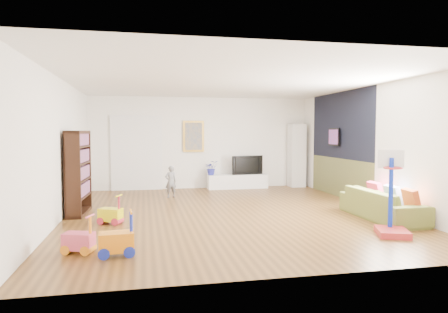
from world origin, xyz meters
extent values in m
cube|color=brown|center=(0.00, 0.00, 0.00)|extent=(6.50, 7.50, 0.00)
cube|color=white|center=(0.00, 0.00, 2.70)|extent=(6.50, 7.50, 0.00)
cube|color=white|center=(0.00, 3.75, 1.35)|extent=(6.50, 0.00, 2.70)
cube|color=silver|center=(0.00, -3.75, 1.35)|extent=(6.50, 0.00, 2.70)
cube|color=silver|center=(-3.25, 0.00, 1.35)|extent=(0.00, 7.50, 2.70)
cube|color=silver|center=(3.25, 0.00, 1.35)|extent=(0.00, 7.50, 2.70)
cube|color=black|center=(3.23, 1.40, 1.85)|extent=(0.01, 3.20, 1.70)
cube|color=brown|center=(3.23, 1.40, 0.50)|extent=(0.01, 3.20, 1.00)
cube|color=white|center=(-1.90, 3.71, 1.05)|extent=(1.45, 0.06, 2.10)
cube|color=gold|center=(-0.25, 3.71, 1.55)|extent=(0.62, 0.06, 0.92)
cube|color=#7F3F8C|center=(3.17, 1.60, 1.55)|extent=(0.04, 0.56, 0.46)
cube|color=white|center=(1.02, 3.47, 0.21)|extent=(1.79, 0.46, 0.42)
cube|color=white|center=(2.89, 3.47, 0.96)|extent=(0.45, 0.45, 1.92)
cube|color=black|center=(-3.02, 0.53, 0.85)|extent=(0.36, 1.18, 1.71)
imported|color=olive|center=(2.81, -1.14, 0.29)|extent=(0.78, 1.96, 0.57)
cube|color=#AE292B|center=(2.24, -2.31, 0.70)|extent=(0.66, 0.72, 1.40)
cube|color=#D8CB08|center=(-2.31, -0.56, 0.27)|extent=(0.47, 0.39, 0.54)
cube|color=orange|center=(-2.08, -2.54, 0.31)|extent=(0.48, 0.31, 0.61)
cube|color=#DE4B69|center=(-2.60, -2.29, 0.27)|extent=(0.46, 0.36, 0.54)
imported|color=slate|center=(-1.03, 2.18, 0.41)|extent=(0.34, 0.27, 0.82)
imported|color=black|center=(1.30, 3.48, 0.70)|extent=(0.98, 0.29, 0.56)
imported|color=#252998|center=(0.25, 3.47, 0.63)|extent=(0.39, 0.34, 0.42)
cube|color=#AA421B|center=(3.01, -1.73, 0.45)|extent=(0.15, 0.41, 0.41)
cube|color=silver|center=(3.02, -1.17, 0.45)|extent=(0.11, 0.39, 0.39)
cube|color=#CE2C54|center=(3.00, -0.60, 0.45)|extent=(0.11, 0.39, 0.39)
camera|label=1|loc=(-1.70, -8.03, 1.68)|focal=32.00mm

